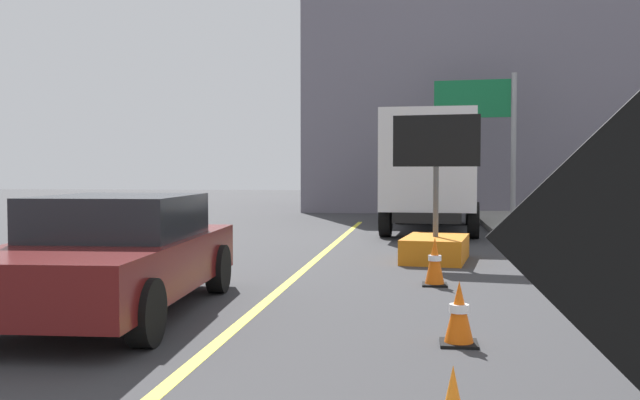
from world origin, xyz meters
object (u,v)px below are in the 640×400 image
(arrow_board_trailer, at_px, (436,235))
(highway_guide_sign, at_px, (490,120))
(box_truck, at_px, (432,168))
(traffic_cone_mid_lane, at_px, (459,314))
(traffic_cone_far_lane, at_px, (435,262))
(pickup_car, at_px, (114,254))

(arrow_board_trailer, height_order, highway_guide_sign, highway_guide_sign)
(highway_guide_sign, bearing_deg, box_truck, -111.39)
(arrow_board_trailer, bearing_deg, box_truck, 89.77)
(traffic_cone_mid_lane, height_order, traffic_cone_far_lane, traffic_cone_far_lane)
(pickup_car, xyz_separation_m, highway_guide_sign, (5.91, 17.04, 2.73))
(arrow_board_trailer, distance_m, box_truck, 6.58)
(pickup_car, relative_size, highway_guide_sign, 0.92)
(traffic_cone_mid_lane, bearing_deg, traffic_cone_far_lane, 92.70)
(pickup_car, distance_m, traffic_cone_mid_lane, 4.08)
(pickup_car, height_order, traffic_cone_far_lane, pickup_car)
(pickup_car, distance_m, traffic_cone_far_lane, 4.55)
(pickup_car, height_order, highway_guide_sign, highway_guide_sign)
(arrow_board_trailer, height_order, box_truck, box_truck)
(highway_guide_sign, xyz_separation_m, traffic_cone_far_lane, (-2.13, -14.52, -3.07))
(highway_guide_sign, bearing_deg, traffic_cone_mid_lane, -96.24)
(highway_guide_sign, xyz_separation_m, traffic_cone_mid_lane, (-1.97, -18.02, -3.12))
(arrow_board_trailer, relative_size, traffic_cone_far_lane, 3.81)
(box_truck, bearing_deg, arrow_board_trailer, -90.23)
(pickup_car, bearing_deg, box_truck, 71.90)
(pickup_car, bearing_deg, arrow_board_trailer, 54.43)
(pickup_car, distance_m, highway_guide_sign, 18.24)
(box_truck, distance_m, highway_guide_sign, 5.85)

